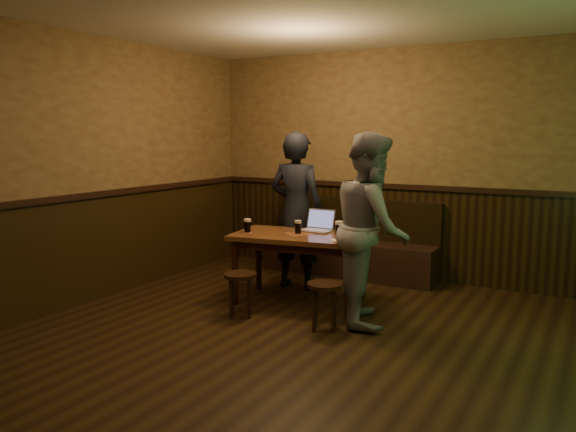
{
  "coord_description": "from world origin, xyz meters",
  "views": [
    {
      "loc": [
        2.27,
        -3.67,
        1.77
      ],
      "look_at": [
        -0.57,
        1.3,
        0.93
      ],
      "focal_mm": 35.0,
      "sensor_mm": 36.0,
      "label": 1
    }
  ],
  "objects_px": {
    "bench": "(351,250)",
    "stool_left": "(240,282)",
    "pint_left": "(247,226)",
    "person_suit": "(297,211)",
    "pint_right": "(339,229)",
    "laptop": "(318,225)",
    "person_grey": "(371,228)",
    "pub_table": "(300,243)",
    "stool_right": "(325,293)",
    "pint_mid": "(298,227)"
  },
  "relations": [
    {
      "from": "bench",
      "to": "stool_left",
      "type": "distance_m",
      "value": 2.07
    },
    {
      "from": "pint_left",
      "to": "person_suit",
      "type": "height_order",
      "value": "person_suit"
    },
    {
      "from": "pint_right",
      "to": "laptop",
      "type": "relative_size",
      "value": 0.51
    },
    {
      "from": "stool_left",
      "to": "pint_left",
      "type": "bearing_deg",
      "value": 116.26
    },
    {
      "from": "person_grey",
      "to": "pub_table",
      "type": "bearing_deg",
      "value": 52.35
    },
    {
      "from": "stool_right",
      "to": "laptop",
      "type": "bearing_deg",
      "value": 120.07
    },
    {
      "from": "pint_mid",
      "to": "stool_right",
      "type": "bearing_deg",
      "value": -45.48
    },
    {
      "from": "stool_right",
      "to": "laptop",
      "type": "height_order",
      "value": "laptop"
    },
    {
      "from": "pint_mid",
      "to": "person_grey",
      "type": "height_order",
      "value": "person_grey"
    },
    {
      "from": "laptop",
      "to": "pub_table",
      "type": "bearing_deg",
      "value": -105.93
    },
    {
      "from": "stool_left",
      "to": "person_suit",
      "type": "relative_size",
      "value": 0.24
    },
    {
      "from": "bench",
      "to": "pint_right",
      "type": "bearing_deg",
      "value": -71.63
    },
    {
      "from": "bench",
      "to": "person_suit",
      "type": "xyz_separation_m",
      "value": [
        -0.31,
        -0.86,
        0.59
      ]
    },
    {
      "from": "bench",
      "to": "laptop",
      "type": "relative_size",
      "value": 6.72
    },
    {
      "from": "pub_table",
      "to": "person_grey",
      "type": "xyz_separation_m",
      "value": [
        0.87,
        -0.19,
        0.26
      ]
    },
    {
      "from": "stool_left",
      "to": "bench",
      "type": "bearing_deg",
      "value": 82.37
    },
    {
      "from": "pub_table",
      "to": "stool_left",
      "type": "bearing_deg",
      "value": -120.99
    },
    {
      "from": "stool_left",
      "to": "pint_mid",
      "type": "bearing_deg",
      "value": 70.12
    },
    {
      "from": "bench",
      "to": "person_grey",
      "type": "relative_size",
      "value": 1.23
    },
    {
      "from": "pub_table",
      "to": "stool_left",
      "type": "height_order",
      "value": "pub_table"
    },
    {
      "from": "stool_left",
      "to": "pint_mid",
      "type": "xyz_separation_m",
      "value": [
        0.25,
        0.7,
        0.46
      ]
    },
    {
      "from": "bench",
      "to": "pint_mid",
      "type": "xyz_separation_m",
      "value": [
        -0.02,
        -1.34,
        0.49
      ]
    },
    {
      "from": "bench",
      "to": "pint_right",
      "type": "height_order",
      "value": "bench"
    },
    {
      "from": "stool_left",
      "to": "stool_right",
      "type": "height_order",
      "value": "stool_right"
    },
    {
      "from": "stool_left",
      "to": "laptop",
      "type": "relative_size",
      "value": 1.32
    },
    {
      "from": "pint_mid",
      "to": "laptop",
      "type": "relative_size",
      "value": 0.44
    },
    {
      "from": "bench",
      "to": "stool_left",
      "type": "relative_size",
      "value": 5.11
    },
    {
      "from": "pub_table",
      "to": "pint_mid",
      "type": "height_order",
      "value": "pint_mid"
    },
    {
      "from": "stool_right",
      "to": "pint_left",
      "type": "bearing_deg",
      "value": 158.89
    },
    {
      "from": "bench",
      "to": "pint_left",
      "type": "relative_size",
      "value": 14.72
    },
    {
      "from": "pub_table",
      "to": "stool_right",
      "type": "bearing_deg",
      "value": -56.08
    },
    {
      "from": "pub_table",
      "to": "stool_right",
      "type": "relative_size",
      "value": 3.4
    },
    {
      "from": "stool_right",
      "to": "pint_right",
      "type": "bearing_deg",
      "value": 104.24
    },
    {
      "from": "bench",
      "to": "person_suit",
      "type": "height_order",
      "value": "person_suit"
    },
    {
      "from": "person_grey",
      "to": "bench",
      "type": "bearing_deg",
      "value": 4.41
    },
    {
      "from": "pint_left",
      "to": "person_grey",
      "type": "relative_size",
      "value": 0.08
    },
    {
      "from": "pint_mid",
      "to": "person_grey",
      "type": "relative_size",
      "value": 0.08
    },
    {
      "from": "stool_left",
      "to": "pint_right",
      "type": "xyz_separation_m",
      "value": [
        0.71,
        0.74,
        0.47
      ]
    },
    {
      "from": "pub_table",
      "to": "pint_right",
      "type": "xyz_separation_m",
      "value": [
        0.43,
        0.04,
        0.18
      ]
    },
    {
      "from": "stool_left",
      "to": "pint_right",
      "type": "distance_m",
      "value": 1.13
    },
    {
      "from": "pub_table",
      "to": "pint_mid",
      "type": "distance_m",
      "value": 0.17
    },
    {
      "from": "bench",
      "to": "stool_right",
      "type": "xyz_separation_m",
      "value": [
        0.6,
        -1.98,
        0.04
      ]
    },
    {
      "from": "pint_mid",
      "to": "laptop",
      "type": "xyz_separation_m",
      "value": [
        0.1,
        0.27,
        -0.01
      ]
    },
    {
      "from": "laptop",
      "to": "person_grey",
      "type": "distance_m",
      "value": 0.92
    },
    {
      "from": "person_suit",
      "to": "bench",
      "type": "bearing_deg",
      "value": -112.34
    },
    {
      "from": "pub_table",
      "to": "person_suit",
      "type": "bearing_deg",
      "value": 112.61
    },
    {
      "from": "laptop",
      "to": "stool_right",
      "type": "bearing_deg",
      "value": -59.04
    },
    {
      "from": "pint_right",
      "to": "person_suit",
      "type": "bearing_deg",
      "value": 148.66
    },
    {
      "from": "bench",
      "to": "person_suit",
      "type": "bearing_deg",
      "value": -109.86
    },
    {
      "from": "bench",
      "to": "person_suit",
      "type": "relative_size",
      "value": 1.23
    }
  ]
}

